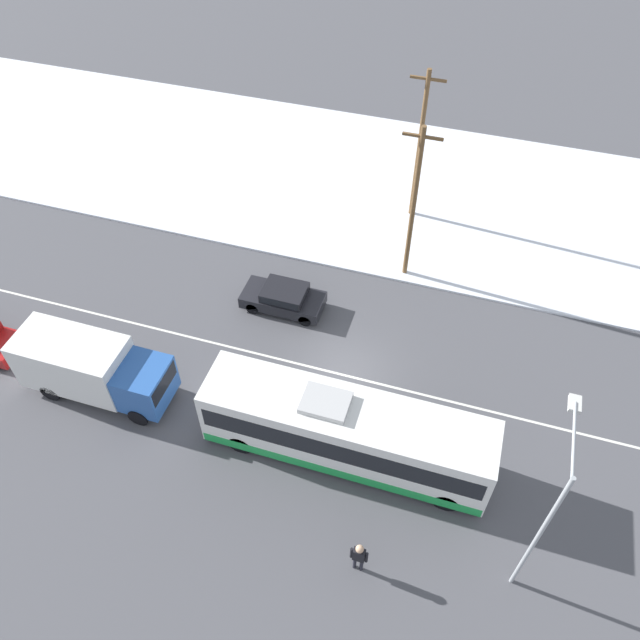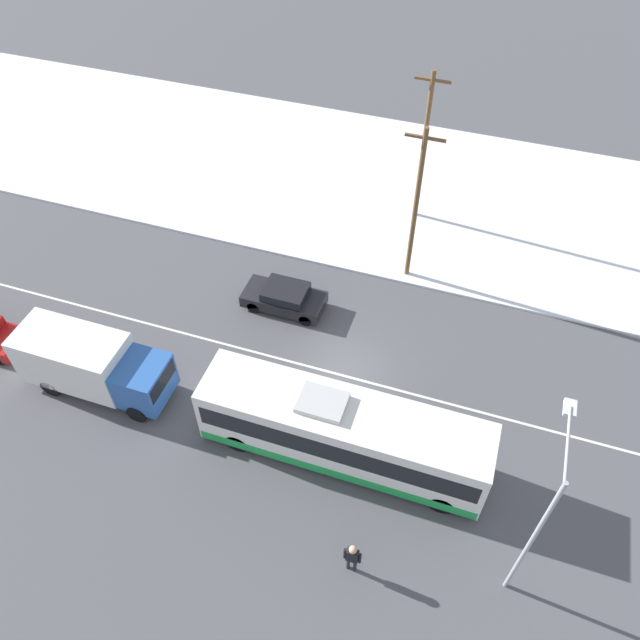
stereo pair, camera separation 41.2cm
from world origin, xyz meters
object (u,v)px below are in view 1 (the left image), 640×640
Objects in this scene: city_bus at (346,431)px; pedestrian_at_stop at (359,555)px; utility_pole_roadside at (414,204)px; box_truck at (91,367)px; streetlamp at (548,504)px; sedan_car at (284,297)px; utility_pole_snowlot at (419,145)px.

city_bus is 4.72m from pedestrian_at_stop.
utility_pole_roadside reaches higher than pedestrian_at_stop.
box_truck is 13.58m from pedestrian_at_stop.
box_truck is at bearing 172.45° from streetlamp.
utility_pole_roadside is at bearing 45.41° from box_truck.
pedestrian_at_stop is at bearing -68.54° from city_bus.
utility_pole_roadside is at bearing 89.72° from city_bus.
utility_pole_roadside is (5.19, 4.21, 3.74)m from sedan_car.
box_truck is 16.27m from utility_pole_roadside.
pedestrian_at_stop is 0.21× the size of utility_pole_snowlot.
box_truck reaches higher than sedan_car.
streetlamp is at bearing 18.63° from pedestrian_at_stop.
pedestrian_at_stop is 16.04m from utility_pole_roadside.
box_truck is at bearing -122.65° from utility_pole_snowlot.
streetlamp is 0.87× the size of utility_pole_roadside.
utility_pole_roadside is at bearing 96.08° from pedestrian_at_stop.
utility_pole_snowlot is (-0.67, 16.25, 2.91)m from city_bus.
city_bus reaches higher than box_truck.
box_truck is 0.89× the size of streetlamp.
utility_pole_snowlot reaches higher than sedan_car.
city_bus is 1.53× the size of streetlamp.
box_truck is 18.61m from streetlamp.
utility_pole_roadside reaches higher than box_truck.
utility_pole_roadside is (-6.95, 13.82, -0.27)m from streetlamp.
box_truck is at bearing 49.91° from sedan_car.
sedan_car is 0.47× the size of utility_pole_roadside.
pedestrian_at_stop is at bearing -83.40° from utility_pole_snowlot.
pedestrian_at_stop is 0.21× the size of utility_pole_roadside.
pedestrian_at_stop is at bearing 121.02° from sedan_car.
utility_pole_snowlot is (10.52, 16.42, 2.91)m from box_truck.
box_truck is at bearing 162.00° from pedestrian_at_stop.
utility_pole_snowlot is at bearing 57.35° from box_truck.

